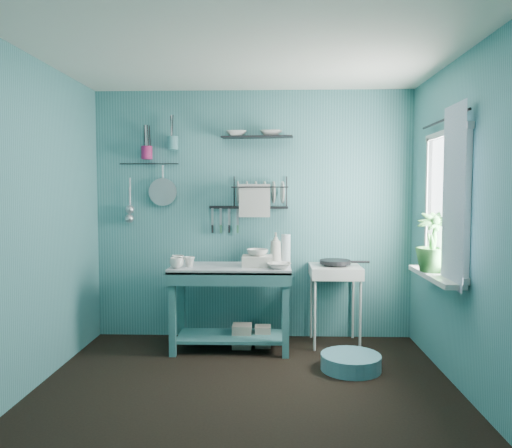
{
  "coord_description": "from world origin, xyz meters",
  "views": [
    {
      "loc": [
        0.2,
        -3.56,
        1.49
      ],
      "look_at": [
        0.05,
        0.85,
        1.2
      ],
      "focal_mm": 35.0,
      "sensor_mm": 36.0,
      "label": 1
    }
  ],
  "objects_px": {
    "frying_pan": "(335,262)",
    "floor_basin": "(351,362)",
    "soap_bottle": "(276,248)",
    "storage_tin_small": "(263,336)",
    "mug_mid": "(189,262)",
    "mug_left": "(177,263)",
    "water_bottle": "(286,249)",
    "potted_plant": "(433,242)",
    "storage_tin_large": "(242,336)",
    "work_counter": "(231,308)",
    "hotplate_stand": "(335,305)",
    "dish_rack": "(260,192)",
    "wash_tub": "(257,261)",
    "colander": "(163,192)",
    "utensil_cup_magenta": "(147,153)",
    "utensil_cup_teal": "(173,143)",
    "mug_right": "(178,260)"
  },
  "relations": [
    {
      "from": "soap_bottle",
      "to": "storage_tin_small",
      "type": "xyz_separation_m",
      "value": [
        -0.12,
        -0.12,
        -0.84
      ]
    },
    {
      "from": "soap_bottle",
      "to": "floor_basin",
      "type": "xyz_separation_m",
      "value": [
        0.63,
        -0.72,
        -0.88
      ]
    },
    {
      "from": "hotplate_stand",
      "to": "dish_rack",
      "type": "xyz_separation_m",
      "value": [
        -0.73,
        0.12,
        1.09
      ]
    },
    {
      "from": "water_bottle",
      "to": "potted_plant",
      "type": "xyz_separation_m",
      "value": [
        1.18,
        -0.74,
        0.14
      ]
    },
    {
      "from": "floor_basin",
      "to": "utensil_cup_teal",
      "type": "bearing_deg",
      "value": 152.03
    },
    {
      "from": "soap_bottle",
      "to": "dish_rack",
      "type": "xyz_separation_m",
      "value": [
        -0.15,
        0.11,
        0.54
      ]
    },
    {
      "from": "frying_pan",
      "to": "hotplate_stand",
      "type": "bearing_deg",
      "value": 0.0
    },
    {
      "from": "mug_mid",
      "to": "floor_basin",
      "type": "bearing_deg",
      "value": -17.95
    },
    {
      "from": "mug_left",
      "to": "water_bottle",
      "type": "distance_m",
      "value": 1.07
    },
    {
      "from": "soap_bottle",
      "to": "colander",
      "type": "relative_size",
      "value": 1.07
    },
    {
      "from": "dish_rack",
      "to": "mug_right",
      "type": "bearing_deg",
      "value": -157.61
    },
    {
      "from": "hotplate_stand",
      "to": "dish_rack",
      "type": "height_order",
      "value": "dish_rack"
    },
    {
      "from": "floor_basin",
      "to": "mug_mid",
      "type": "bearing_deg",
      "value": 162.05
    },
    {
      "from": "storage_tin_large",
      "to": "hotplate_stand",
      "type": "bearing_deg",
      "value": 8.66
    },
    {
      "from": "mug_mid",
      "to": "wash_tub",
      "type": "height_order",
      "value": "wash_tub"
    },
    {
      "from": "dish_rack",
      "to": "wash_tub",
      "type": "bearing_deg",
      "value": -92.09
    },
    {
      "from": "mug_left",
      "to": "dish_rack",
      "type": "xyz_separation_m",
      "value": [
        0.75,
        0.47,
        0.64
      ]
    },
    {
      "from": "soap_bottle",
      "to": "utensil_cup_magenta",
      "type": "height_order",
      "value": "utensil_cup_magenta"
    },
    {
      "from": "hotplate_stand",
      "to": "utensil_cup_teal",
      "type": "bearing_deg",
      "value": 165.65
    },
    {
      "from": "frying_pan",
      "to": "soap_bottle",
      "type": "bearing_deg",
      "value": 178.65
    },
    {
      "from": "mug_mid",
      "to": "utensil_cup_teal",
      "type": "height_order",
      "value": "utensil_cup_teal"
    },
    {
      "from": "wash_tub",
      "to": "frying_pan",
      "type": "xyz_separation_m",
      "value": [
        0.75,
        0.21,
        -0.03
      ]
    },
    {
      "from": "mug_right",
      "to": "colander",
      "type": "distance_m",
      "value": 0.78
    },
    {
      "from": "wash_tub",
      "to": "colander",
      "type": "bearing_deg",
      "value": 157.33
    },
    {
      "from": "wash_tub",
      "to": "soap_bottle",
      "type": "distance_m",
      "value": 0.3
    },
    {
      "from": "colander",
      "to": "floor_basin",
      "type": "bearing_deg",
      "value": -27.19
    },
    {
      "from": "mug_left",
      "to": "wash_tub",
      "type": "height_order",
      "value": "wash_tub"
    },
    {
      "from": "mug_left",
      "to": "floor_basin",
      "type": "bearing_deg",
      "value": -13.34
    },
    {
      "from": "mug_left",
      "to": "storage_tin_small",
      "type": "relative_size",
      "value": 0.61
    },
    {
      "from": "mug_right",
      "to": "storage_tin_large",
      "type": "bearing_deg",
      "value": 4.76
    },
    {
      "from": "soap_bottle",
      "to": "storage_tin_large",
      "type": "bearing_deg",
      "value": -154.89
    },
    {
      "from": "storage_tin_large",
      "to": "water_bottle",
      "type": "bearing_deg",
      "value": 22.04
    },
    {
      "from": "frying_pan",
      "to": "potted_plant",
      "type": "height_order",
      "value": "potted_plant"
    },
    {
      "from": "storage_tin_small",
      "to": "floor_basin",
      "type": "bearing_deg",
      "value": -38.91
    },
    {
      "from": "frying_pan",
      "to": "storage_tin_large",
      "type": "relative_size",
      "value": 1.36
    },
    {
      "from": "storage_tin_small",
      "to": "utensil_cup_magenta",
      "type": "bearing_deg",
      "value": 166.75
    },
    {
      "from": "water_bottle",
      "to": "hotplate_stand",
      "type": "distance_m",
      "value": 0.73
    },
    {
      "from": "utensil_cup_teal",
      "to": "water_bottle",
      "type": "bearing_deg",
      "value": -6.85
    },
    {
      "from": "dish_rack",
      "to": "mug_left",
      "type": "bearing_deg",
      "value": -147.38
    },
    {
      "from": "hotplate_stand",
      "to": "storage_tin_large",
      "type": "height_order",
      "value": "hotplate_stand"
    },
    {
      "from": "mug_right",
      "to": "potted_plant",
      "type": "distance_m",
      "value": 2.27
    },
    {
      "from": "dish_rack",
      "to": "colander",
      "type": "bearing_deg",
      "value": 176.01
    },
    {
      "from": "water_bottle",
      "to": "storage_tin_small",
      "type": "bearing_deg",
      "value": -147.53
    },
    {
      "from": "frying_pan",
      "to": "floor_basin",
      "type": "relative_size",
      "value": 0.6
    },
    {
      "from": "mug_left",
      "to": "mug_mid",
      "type": "bearing_deg",
      "value": 45.0
    },
    {
      "from": "utensil_cup_magenta",
      "to": "potted_plant",
      "type": "bearing_deg",
      "value": -18.77
    },
    {
      "from": "work_counter",
      "to": "storage_tin_small",
      "type": "height_order",
      "value": "work_counter"
    },
    {
      "from": "work_counter",
      "to": "water_bottle",
      "type": "relative_size",
      "value": 3.99
    },
    {
      "from": "work_counter",
      "to": "dish_rack",
      "type": "height_order",
      "value": "dish_rack"
    },
    {
      "from": "soap_bottle",
      "to": "frying_pan",
      "type": "height_order",
      "value": "soap_bottle"
    }
  ]
}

